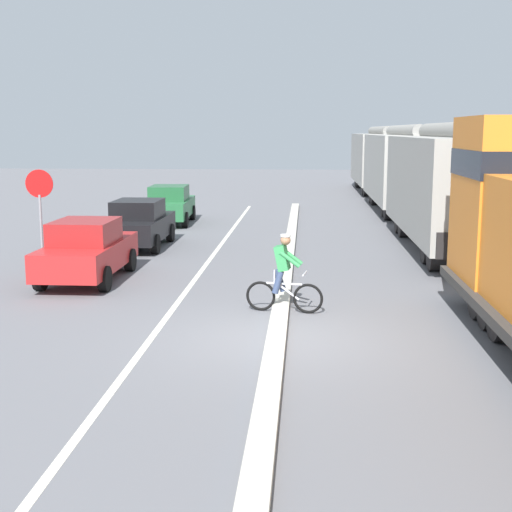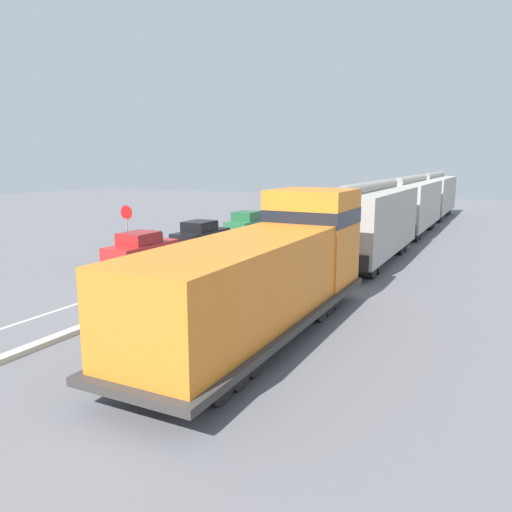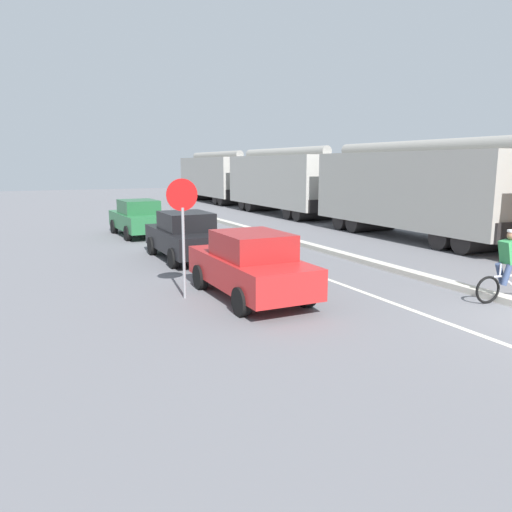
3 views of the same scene
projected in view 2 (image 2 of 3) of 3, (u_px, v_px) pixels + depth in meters
The scene contains 12 objects.
ground_plane at pixel (164, 298), 19.21m from camera, with size 120.00×120.00×0.00m, color slate.
median_curb at pixel (239, 267), 24.45m from camera, with size 0.36×36.00×0.16m, color beige.
lane_stripe at pixel (198, 264), 25.53m from camera, with size 0.14×36.00×0.01m, color silver.
locomotive at pixel (270, 274), 15.27m from camera, with size 3.10×11.61×4.20m.
hopper_car_lead at pixel (370, 222), 25.87m from camera, with size 2.90×10.60×4.18m.
hopper_car_middle at pixel (411, 205), 36.03m from camera, with size 2.90×10.60×4.18m.
hopper_car_trailing at pixel (433, 195), 46.19m from camera, with size 2.90×10.60×4.18m.
parked_car_red at pixel (141, 247), 25.72m from camera, with size 1.84×4.20×1.62m.
parked_car_black at pixel (201, 234), 30.44m from camera, with size 1.85×4.21×1.62m.
parked_car_green at pixel (247, 223), 36.04m from camera, with size 1.97×4.27×1.62m.
cyclist at pixel (194, 268), 20.78m from camera, with size 1.70×0.53×1.71m.
stop_sign at pixel (127, 221), 26.72m from camera, with size 0.76×0.08×2.88m.
Camera 2 is at (11.57, -14.94, 5.22)m, focal length 35.00 mm.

